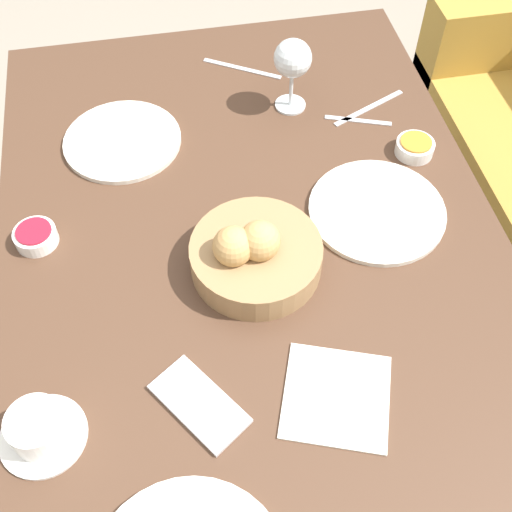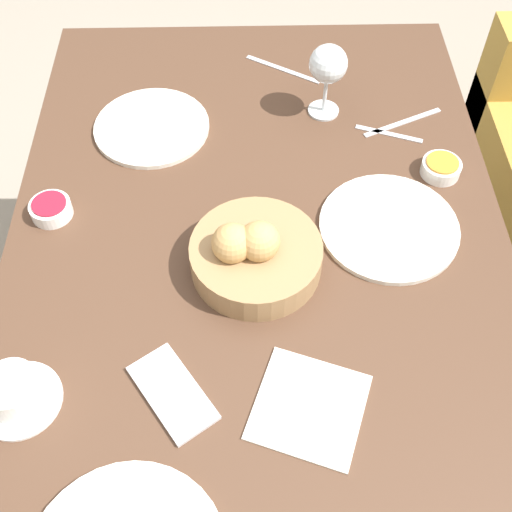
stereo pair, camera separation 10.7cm
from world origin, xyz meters
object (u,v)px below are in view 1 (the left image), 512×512
bread_basket (254,255)px  fork_silver (369,108)px  coffee_cup (39,430)px  spoon_coffee (358,121)px  plate_far_center (377,211)px  cell_phone (199,404)px  wine_glass (293,61)px  jam_bowl_honey (415,147)px  jam_bowl_berry (36,236)px  knife_silver (242,69)px  plate_near_left (122,141)px  napkin (336,397)px

bread_basket → fork_silver: (-0.36, 0.31, -0.04)m
coffee_cup → spoon_coffee: size_ratio=0.95×
plate_far_center → cell_phone: 0.48m
wine_glass → jam_bowl_honey: bearing=48.6°
bread_basket → jam_bowl_berry: 0.39m
plate_far_center → coffee_cup: (0.32, -0.59, 0.02)m
plate_far_center → spoon_coffee: size_ratio=1.88×
bread_basket → knife_silver: bearing=172.0°
plate_near_left → jam_bowl_berry: 0.28m
plate_near_left → knife_silver: bearing=124.0°
knife_silver → spoon_coffee: (0.21, 0.20, 0.00)m
coffee_cup → fork_silver: (-0.59, 0.66, -0.03)m
plate_near_left → jam_bowl_honey: jam_bowl_honey is taller
plate_far_center → wine_glass: 0.35m
jam_bowl_berry → jam_bowl_honey: same height
coffee_cup → cell_phone: (-0.01, 0.22, -0.02)m
bread_basket → napkin: size_ratio=1.11×
fork_silver → jam_bowl_berry: bearing=-71.2°
plate_far_center → napkin: size_ratio=1.25×
plate_far_center → knife_silver: bearing=-159.9°
plate_near_left → jam_bowl_honey: size_ratio=3.12×
cell_phone → jam_bowl_berry: bearing=-146.3°
plate_near_left → coffee_cup: 0.61m
plate_far_center → cell_phone: bearing=-50.0°
knife_silver → spoon_coffee: bearing=43.8°
jam_bowl_berry → jam_bowl_honey: 0.73m
coffee_cup → cell_phone: size_ratio=0.76×
plate_near_left → jam_bowl_berry: (0.22, -0.16, 0.01)m
knife_silver → cell_phone: size_ratio=0.97×
coffee_cup → spoon_coffee: coffee_cup is taller
coffee_cup → jam_bowl_honey: bearing=122.4°
jam_bowl_honey → cell_phone: jam_bowl_honey is taller
jam_bowl_honey → coffee_cup: bearing=-57.6°
jam_bowl_honey → knife_silver: (-0.32, -0.28, -0.01)m
knife_silver → cell_phone: cell_phone is taller
napkin → jam_bowl_berry: bearing=-131.1°
bread_basket → fork_silver: bearing=138.8°
wine_glass → cell_phone: wine_glass is taller
jam_bowl_honey → cell_phone: bearing=-47.6°
wine_glass → plate_near_left: bearing=-82.7°
napkin → plate_near_left: bearing=-155.6°
coffee_cup → plate_near_left: bearing=165.6°
jam_bowl_berry → napkin: (0.38, 0.44, -0.01)m
bread_basket → spoon_coffee: bearing=139.3°
bread_basket → coffee_cup: (0.24, -0.35, -0.01)m
plate_far_center → fork_silver: plate_far_center is taller
bread_basket → plate_far_center: bread_basket is taller
fork_silver → napkin: 0.66m
jam_bowl_berry → fork_silver: jam_bowl_berry is taller
knife_silver → jam_bowl_berry: bearing=-46.9°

